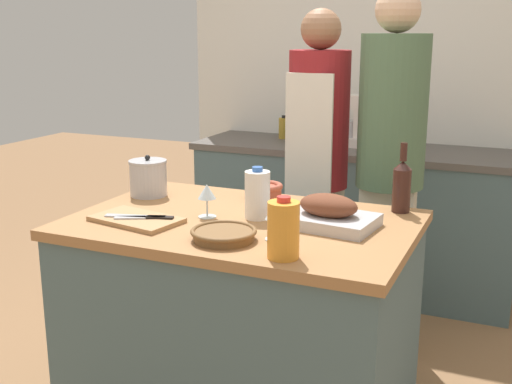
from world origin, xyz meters
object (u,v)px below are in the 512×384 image
(condiment_bottle_short, at_px, (284,128))
(knife_paring, at_px, (142,217))
(cutting_board, at_px, (136,219))
(wine_bottle_green, at_px, (402,185))
(stock_pot, at_px, (148,178))
(wine_glass_left, at_px, (207,193))
(roasting_pan, at_px, (328,214))
(wicker_basket, at_px, (224,234))
(person_cook_guest, at_px, (390,158))
(condiment_bottle_extra, at_px, (290,129))
(milk_jug, at_px, (257,195))
(knife_chef, at_px, (142,217))
(stand_mixer, at_px, (349,125))
(condiment_bottle_tall, at_px, (342,129))
(wine_glass_right, at_px, (275,213))
(juice_jug, at_px, (283,230))
(person_cook_aproned, at_px, (318,161))

(condiment_bottle_short, bearing_deg, knife_paring, -84.51)
(cutting_board, height_order, wine_bottle_green, wine_bottle_green)
(cutting_board, relative_size, wine_bottle_green, 1.30)
(stock_pot, bearing_deg, wine_glass_left, -26.54)
(wine_glass_left, bearing_deg, wine_bottle_green, 29.54)
(roasting_pan, xyz_separation_m, wine_bottle_green, (0.21, 0.31, 0.06))
(wicker_basket, distance_m, person_cook_guest, 1.17)
(knife_paring, distance_m, condiment_bottle_extra, 1.87)
(milk_jug, bearing_deg, condiment_bottle_short, 108.11)
(milk_jug, distance_m, condiment_bottle_extra, 1.70)
(knife_chef, relative_size, stand_mixer, 0.84)
(stock_pot, relative_size, wine_glass_left, 1.38)
(knife_chef, xyz_separation_m, person_cook_guest, (0.72, 1.05, 0.10))
(roasting_pan, bearing_deg, condiment_bottle_tall, 104.70)
(knife_chef, relative_size, person_cook_guest, 0.15)
(knife_paring, xyz_separation_m, person_cook_guest, (0.71, 1.06, 0.10))
(milk_jug, bearing_deg, wicker_basket, -89.70)
(wine_glass_right, xyz_separation_m, condiment_bottle_short, (-0.73, 1.95, -0.01))
(milk_jug, bearing_deg, condiment_bottle_extra, 106.59)
(stock_pot, xyz_separation_m, knife_chef, (0.20, -0.36, -0.06))
(stand_mixer, bearing_deg, wicker_basket, -87.21)
(stock_pot, height_order, wine_glass_left, stock_pot)
(juice_jug, height_order, condiment_bottle_extra, juice_jug)
(wine_glass_left, relative_size, condiment_bottle_tall, 0.74)
(wine_glass_right, relative_size, knife_chef, 0.50)
(knife_paring, xyz_separation_m, condiment_bottle_short, (-0.19, 1.96, 0.07))
(stock_pot, xyz_separation_m, wine_bottle_green, (1.07, 0.18, 0.03))
(cutting_board, height_order, stand_mixer, stand_mixer)
(condiment_bottle_short, height_order, person_cook_aproned, person_cook_aproned)
(wicker_basket, distance_m, condiment_bottle_short, 2.10)
(stock_pot, relative_size, condiment_bottle_extra, 1.02)
(wine_bottle_green, distance_m, knife_paring, 1.03)
(wine_glass_left, bearing_deg, wine_glass_right, -23.70)
(milk_jug, bearing_deg, juice_jug, -55.97)
(knife_chef, height_order, condiment_bottle_tall, condiment_bottle_tall)
(wine_bottle_green, height_order, knife_paring, wine_bottle_green)
(condiment_bottle_extra, bearing_deg, condiment_bottle_short, 128.54)
(person_cook_guest, bearing_deg, milk_jug, -117.07)
(wicker_basket, xyz_separation_m, person_cook_guest, (0.34, 1.12, 0.10))
(stock_pot, bearing_deg, knife_paring, -60.61)
(knife_chef, distance_m, person_cook_guest, 1.27)
(roasting_pan, xyz_separation_m, condiment_bottle_tall, (-0.46, 1.74, 0.05))
(juice_jug, relative_size, condiment_bottle_short, 1.33)
(wicker_basket, height_order, condiment_bottle_tall, condiment_bottle_tall)
(person_cook_aproned, bearing_deg, knife_chef, -107.00)
(wicker_basket, relative_size, knife_paring, 1.25)
(wicker_basket, bearing_deg, juice_jug, -17.98)
(roasting_pan, relative_size, person_cook_aproned, 0.22)
(milk_jug, distance_m, knife_paring, 0.45)
(knife_chef, bearing_deg, wine_bottle_green, 31.82)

